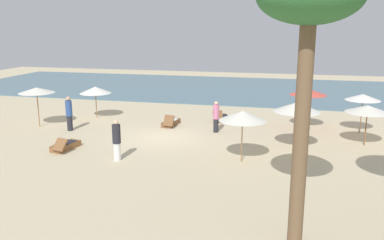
{
  "coord_description": "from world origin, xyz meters",
  "views": [
    {
      "loc": [
        6.21,
        -19.33,
        5.72
      ],
      "look_at": [
        1.61,
        -0.3,
        1.1
      ],
      "focal_mm": 37.94,
      "sensor_mm": 36.0,
      "label": 1
    }
  ],
  "objects_px": {
    "umbrella_4": "(308,92)",
    "lounger_0": "(171,123)",
    "person_0": "(117,140)",
    "person_2": "(69,113)",
    "lounger_3": "(65,146)",
    "umbrella_0": "(297,107)",
    "umbrella_1": "(95,90)",
    "umbrella_5": "(37,90)",
    "person_1": "(216,117)",
    "umbrella_6": "(363,97)",
    "umbrella_3": "(243,116)",
    "palm_2": "(309,9)",
    "umbrella_2": "(368,109)",
    "lounger_1": "(223,118)"
  },
  "relations": [
    {
      "from": "umbrella_1",
      "to": "umbrella_5",
      "type": "height_order",
      "value": "umbrella_5"
    },
    {
      "from": "lounger_0",
      "to": "person_1",
      "type": "relative_size",
      "value": 0.98
    },
    {
      "from": "umbrella_4",
      "to": "umbrella_6",
      "type": "height_order",
      "value": "umbrella_4"
    },
    {
      "from": "umbrella_4",
      "to": "person_0",
      "type": "height_order",
      "value": "umbrella_4"
    },
    {
      "from": "umbrella_0",
      "to": "umbrella_6",
      "type": "height_order",
      "value": "umbrella_0"
    },
    {
      "from": "umbrella_2",
      "to": "umbrella_6",
      "type": "xyz_separation_m",
      "value": [
        0.15,
        2.46,
        0.15
      ]
    },
    {
      "from": "umbrella_3",
      "to": "umbrella_4",
      "type": "distance_m",
      "value": 6.97
    },
    {
      "from": "umbrella_3",
      "to": "person_2",
      "type": "distance_m",
      "value": 10.34
    },
    {
      "from": "umbrella_0",
      "to": "person_1",
      "type": "relative_size",
      "value": 1.31
    },
    {
      "from": "umbrella_1",
      "to": "person_2",
      "type": "relative_size",
      "value": 1.04
    },
    {
      "from": "umbrella_0",
      "to": "lounger_1",
      "type": "height_order",
      "value": "umbrella_0"
    },
    {
      "from": "umbrella_5",
      "to": "lounger_1",
      "type": "xyz_separation_m",
      "value": [
        10.06,
        3.84,
        -1.93
      ]
    },
    {
      "from": "person_1",
      "to": "person_0",
      "type": "bearing_deg",
      "value": -120.23
    },
    {
      "from": "umbrella_1",
      "to": "umbrella_4",
      "type": "relative_size",
      "value": 0.87
    },
    {
      "from": "lounger_3",
      "to": "person_1",
      "type": "xyz_separation_m",
      "value": [
        6.31,
        4.76,
        0.69
      ]
    },
    {
      "from": "umbrella_0",
      "to": "umbrella_4",
      "type": "distance_m",
      "value": 4.1
    },
    {
      "from": "lounger_1",
      "to": "palm_2",
      "type": "height_order",
      "value": "palm_2"
    },
    {
      "from": "umbrella_5",
      "to": "person_1",
      "type": "bearing_deg",
      "value": 6.5
    },
    {
      "from": "umbrella_0",
      "to": "umbrella_4",
      "type": "relative_size",
      "value": 0.99
    },
    {
      "from": "umbrella_0",
      "to": "umbrella_1",
      "type": "xyz_separation_m",
      "value": [
        -12.05,
        3.92,
        -0.27
      ]
    },
    {
      "from": "umbrella_2",
      "to": "lounger_3",
      "type": "height_order",
      "value": "umbrella_2"
    },
    {
      "from": "umbrella_1",
      "to": "person_0",
      "type": "distance_m",
      "value": 8.69
    },
    {
      "from": "umbrella_0",
      "to": "umbrella_1",
      "type": "distance_m",
      "value": 12.68
    },
    {
      "from": "umbrella_0",
      "to": "person_1",
      "type": "height_order",
      "value": "umbrella_0"
    },
    {
      "from": "umbrella_0",
      "to": "lounger_1",
      "type": "xyz_separation_m",
      "value": [
        -4.18,
        4.94,
        -1.86
      ]
    },
    {
      "from": "umbrella_5",
      "to": "lounger_1",
      "type": "bearing_deg",
      "value": 20.91
    },
    {
      "from": "umbrella_3",
      "to": "palm_2",
      "type": "xyz_separation_m",
      "value": [
        2.18,
        -6.26,
        4.07
      ]
    },
    {
      "from": "umbrella_5",
      "to": "person_0",
      "type": "relative_size",
      "value": 1.26
    },
    {
      "from": "umbrella_6",
      "to": "palm_2",
      "type": "xyz_separation_m",
      "value": [
        -3.49,
        -12.52,
        4.13
      ]
    },
    {
      "from": "umbrella_2",
      "to": "palm_2",
      "type": "distance_m",
      "value": 11.43
    },
    {
      "from": "umbrella_3",
      "to": "umbrella_2",
      "type": "bearing_deg",
      "value": 34.56
    },
    {
      "from": "umbrella_0",
      "to": "umbrella_2",
      "type": "height_order",
      "value": "umbrella_0"
    },
    {
      "from": "umbrella_4",
      "to": "lounger_0",
      "type": "height_order",
      "value": "umbrella_4"
    },
    {
      "from": "umbrella_4",
      "to": "lounger_1",
      "type": "height_order",
      "value": "umbrella_4"
    },
    {
      "from": "umbrella_5",
      "to": "lounger_3",
      "type": "xyz_separation_m",
      "value": [
        3.77,
        -3.61,
        -1.93
      ]
    },
    {
      "from": "umbrella_0",
      "to": "umbrella_4",
      "type": "height_order",
      "value": "umbrella_4"
    },
    {
      "from": "lounger_0",
      "to": "person_1",
      "type": "distance_m",
      "value": 3.01
    },
    {
      "from": "umbrella_1",
      "to": "lounger_0",
      "type": "height_order",
      "value": "umbrella_1"
    },
    {
      "from": "umbrella_6",
      "to": "person_0",
      "type": "distance_m",
      "value": 13.18
    },
    {
      "from": "umbrella_2",
      "to": "palm_2",
      "type": "bearing_deg",
      "value": -108.35
    },
    {
      "from": "umbrella_4",
      "to": "lounger_3",
      "type": "bearing_deg",
      "value": -149.43
    },
    {
      "from": "umbrella_1",
      "to": "lounger_3",
      "type": "distance_m",
      "value": 6.82
    },
    {
      "from": "umbrella_4",
      "to": "umbrella_3",
      "type": "bearing_deg",
      "value": -114.25
    },
    {
      "from": "umbrella_5",
      "to": "umbrella_6",
      "type": "distance_m",
      "value": 17.92
    },
    {
      "from": "person_0",
      "to": "palm_2",
      "type": "height_order",
      "value": "palm_2"
    },
    {
      "from": "umbrella_6",
      "to": "person_2",
      "type": "height_order",
      "value": "umbrella_6"
    },
    {
      "from": "umbrella_2",
      "to": "person_2",
      "type": "height_order",
      "value": "umbrella_2"
    },
    {
      "from": "umbrella_2",
      "to": "person_0",
      "type": "height_order",
      "value": "umbrella_2"
    },
    {
      "from": "person_0",
      "to": "lounger_3",
      "type": "bearing_deg",
      "value": 163.72
    },
    {
      "from": "lounger_0",
      "to": "person_2",
      "type": "height_order",
      "value": "person_2"
    }
  ]
}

